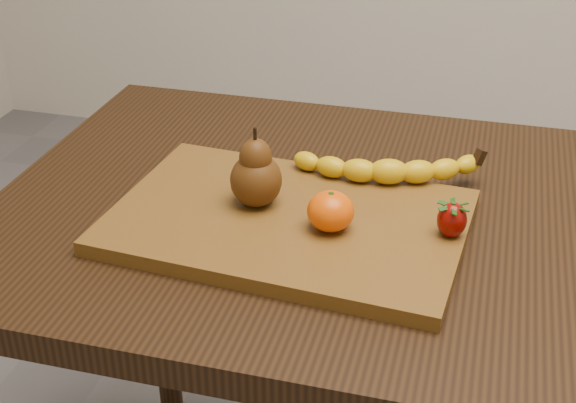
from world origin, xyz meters
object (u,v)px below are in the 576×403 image
(cutting_board, at_px, (288,222))
(pear, at_px, (256,167))
(table, at_px, (356,270))
(mandarin, at_px, (331,211))

(cutting_board, distance_m, pear, 0.08)
(table, xyz_separation_m, cutting_board, (-0.08, -0.07, 0.11))
(table, xyz_separation_m, pear, (-0.13, -0.05, 0.17))
(cutting_board, height_order, mandarin, mandarin)
(cutting_board, bearing_deg, pear, 162.44)
(cutting_board, bearing_deg, mandarin, -12.73)
(table, xyz_separation_m, mandarin, (-0.02, -0.09, 0.14))
(cutting_board, xyz_separation_m, pear, (-0.05, 0.02, 0.06))
(cutting_board, relative_size, pear, 4.21)
(cutting_board, relative_size, mandarin, 7.59)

